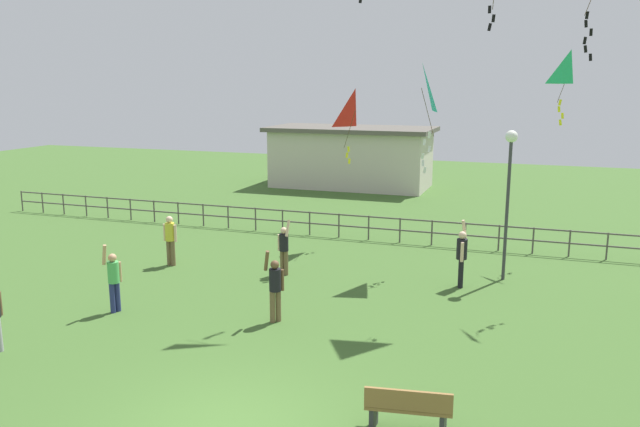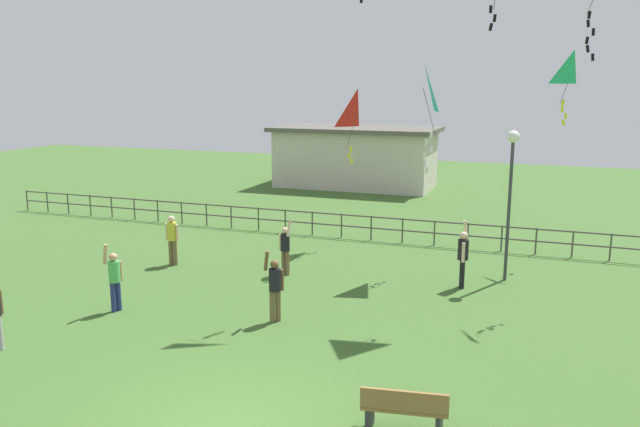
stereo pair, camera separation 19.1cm
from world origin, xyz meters
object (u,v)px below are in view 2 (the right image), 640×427
at_px(person_3, 285,247).
at_px(person_5, 172,237).
at_px(park_bench, 404,409).
at_px(person_4, 114,277).
at_px(kite_4, 357,112).
at_px(lamppost, 511,173).
at_px(kite_6, 423,91).
at_px(person_0, 463,255).
at_px(kite_3, 573,71).
at_px(person_6, 275,286).

height_order(person_3, person_5, person_3).
xyz_separation_m(park_bench, person_4, (-8.49, 3.28, 0.47)).
relative_size(park_bench, kite_4, 0.59).
distance_m(lamppost, kite_6, 3.63).
distance_m(person_5, kite_6, 9.34).
relative_size(person_0, kite_3, 0.82).
height_order(person_4, kite_3, kite_3).
xyz_separation_m(person_3, person_5, (-3.93, -0.27, 0.05)).
bearing_deg(person_6, kite_6, 66.67).
bearing_deg(kite_6, kite_4, 141.42).
relative_size(person_4, kite_6, 0.55).
xyz_separation_m(person_0, kite_3, (2.70, 4.59, 5.32)).
bearing_deg(kite_4, kite_3, 8.12).
xyz_separation_m(person_5, kite_6, (7.74, 2.26, 4.72)).
bearing_deg(person_5, kite_4, 41.88).
bearing_deg(kite_4, person_4, -114.56).
xyz_separation_m(lamppost, person_3, (-6.54, -1.79, -2.41)).
distance_m(lamppost, person_0, 2.84).
bearing_deg(kite_4, person_0, -39.46).
bearing_deg(lamppost, person_4, -146.34).
bearing_deg(person_6, person_3, 109.39).
relative_size(lamppost, person_5, 2.75).
xyz_separation_m(person_3, person_4, (-2.94, -4.52, 0.03)).
height_order(person_0, person_4, person_0).
bearing_deg(person_5, park_bench, -38.46).
relative_size(person_4, kite_4, 0.71).
bearing_deg(person_3, person_0, 6.45).
bearing_deg(kite_4, kite_6, -38.58).
bearing_deg(kite_3, kite_6, -143.18).
bearing_deg(person_5, person_3, 3.87).
bearing_deg(person_5, kite_6, 16.25).
bearing_deg(kite_6, lamppost, -4.12).
relative_size(lamppost, person_4, 2.45).
distance_m(person_6, kite_4, 8.89).
bearing_deg(park_bench, kite_6, 100.11).
bearing_deg(kite_3, lamppost, -114.49).
bearing_deg(kite_6, person_6, -113.33).
height_order(person_3, person_4, person_4).
xyz_separation_m(person_4, person_6, (4.27, 0.76, 0.01)).
height_order(lamppost, kite_6, kite_6).
height_order(park_bench, person_4, person_4).
relative_size(lamppost, kite_4, 1.73).
bearing_deg(person_4, person_0, 31.61).
xyz_separation_m(person_6, kite_4, (-0.28, 7.96, 3.95)).
bearing_deg(person_4, kite_3, 41.38).
xyz_separation_m(park_bench, person_3, (-5.55, 7.80, 0.44)).
relative_size(person_3, person_4, 0.97).
bearing_deg(kite_3, park_bench, -101.07).
bearing_deg(person_3, lamppost, 15.32).
relative_size(person_6, kite_3, 0.78).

